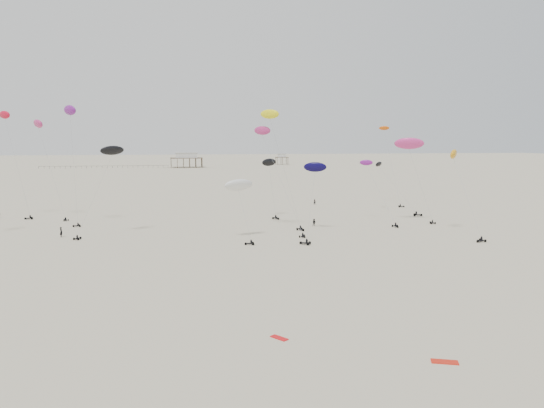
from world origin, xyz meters
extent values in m
plane|color=beige|center=(0.00, 200.00, 0.00)|extent=(900.00, 900.00, 0.00)
cube|color=brown|center=(-10.00, 350.00, 6.15)|extent=(21.00, 13.00, 0.30)
cube|color=silver|center=(-10.00, 350.00, 7.90)|extent=(14.00, 8.40, 3.20)
cube|color=#B2B2AD|center=(-10.00, 350.00, 9.65)|extent=(15.00, 9.00, 0.30)
cube|color=brown|center=(60.00, 380.00, 5.15)|extent=(9.00, 7.00, 0.30)
cube|color=silver|center=(60.00, 380.00, 6.50)|extent=(5.60, 4.20, 2.40)
cube|color=#B2B2AD|center=(60.00, 380.00, 7.85)|extent=(6.00, 4.50, 0.30)
cube|color=black|center=(-62.00, 350.00, 1.45)|extent=(80.00, 0.10, 0.10)
cylinder|color=gray|center=(5.47, 117.58, 6.49)|extent=(0.03, 0.03, 12.41)
ellipsoid|color=black|center=(5.00, 119.75, 13.03)|extent=(4.31, 3.22, 2.01)
cylinder|color=gray|center=(-53.22, 128.22, 12.02)|extent=(0.03, 0.03, 23.98)
ellipsoid|color=red|center=(-56.03, 130.95, 24.13)|extent=(4.13, 4.09, 2.10)
cylinder|color=gray|center=(27.45, 105.78, 6.65)|extent=(0.03, 0.03, 17.01)
ellipsoid|color=#891B95|center=(26.21, 111.73, 13.14)|extent=(3.14, 1.97, 1.44)
cylinder|color=gray|center=(5.07, 100.83, 11.69)|extent=(0.03, 0.03, 22.92)
ellipsoid|color=#FFF315|center=(2.07, 102.11, 23.45)|extent=(4.17, 3.92, 2.08)
cylinder|color=gray|center=(3.84, 98.42, 10.06)|extent=(0.03, 0.03, 23.41)
ellipsoid|color=#BD2C77|center=(0.98, 104.75, 20.22)|extent=(3.81, 3.90, 1.98)
cylinder|color=gray|center=(43.28, 136.99, 10.86)|extent=(0.03, 0.03, 23.77)
ellipsoid|color=#E6580C|center=(43.01, 143.00, 21.65)|extent=(3.27, 2.10, 1.50)
cylinder|color=gray|center=(-44.92, 125.10, 10.89)|extent=(0.03, 0.03, 22.71)
ellipsoid|color=#C32E77|center=(-48.16, 128.67, 22.04)|extent=(4.16, 5.14, 2.41)
cylinder|color=gray|center=(-38.22, 114.85, 12.17)|extent=(0.03, 0.03, 23.67)
ellipsoid|color=#791989|center=(-38.87, 117.28, 24.64)|extent=(4.35, 5.12, 2.46)
cylinder|color=gray|center=(38.05, 121.23, 6.08)|extent=(0.03, 0.03, 17.74)
ellipsoid|color=black|center=(35.64, 127.93, 11.96)|extent=(3.31, 3.32, 1.64)
cylinder|color=gray|center=(37.45, 87.80, 7.72)|extent=(0.03, 0.03, 18.32)
ellipsoid|color=orange|center=(37.73, 93.70, 15.51)|extent=(3.81, 4.40, 2.12)
cylinder|color=gray|center=(-4.69, 90.41, 4.77)|extent=(0.03, 0.03, 11.02)
ellipsoid|color=white|center=(-5.25, 94.00, 9.96)|extent=(6.44, 4.68, 2.91)
cylinder|color=gray|center=(36.23, 104.62, 8.49)|extent=(0.03, 0.03, 16.69)
ellipsoid|color=#DD348C|center=(34.08, 106.41, 17.52)|extent=(7.08, 5.06, 3.24)
cylinder|color=gray|center=(-31.76, 99.83, 8.03)|extent=(0.03, 0.03, 16.81)
ellipsoid|color=black|center=(-28.71, 102.38, 16.30)|extent=(5.26, 4.35, 2.38)
cylinder|color=gray|center=(8.14, 92.12, 6.41)|extent=(0.03, 0.03, 18.60)
ellipsoid|color=#09043A|center=(10.76, 99.01, 12.91)|extent=(4.87, 3.07, 2.24)
imported|color=black|center=(-38.37, 100.55, 0.00)|extent=(0.94, 1.01, 2.29)
imported|color=black|center=(12.10, 104.30, 0.00)|extent=(1.05, 0.82, 1.88)
imported|color=black|center=(21.66, 140.22, 0.00)|extent=(0.83, 0.73, 1.90)
cube|color=red|center=(5.05, 35.00, 0.00)|extent=(2.38, 1.63, 0.08)
cube|color=red|center=(-7.48, 42.70, 0.00)|extent=(1.64, 1.86, 0.07)
camera|label=1|loc=(-16.57, -3.89, 18.43)|focal=35.00mm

